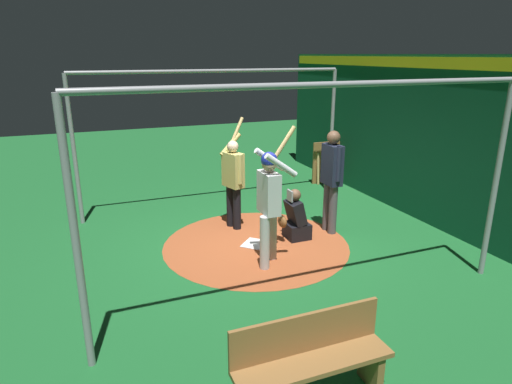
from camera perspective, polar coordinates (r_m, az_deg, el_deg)
The scene contains 12 objects.
ground_plane at distance 7.63m, azimuth 0.00°, elevation -6.82°, with size 26.65×26.65×0.00m, color #195B28.
dirt_circle at distance 7.63m, azimuth 0.00°, elevation -6.80°, with size 3.18×3.18×0.01m, color #9E4C28.
home_plate at distance 7.63m, azimuth 0.00°, elevation -6.74°, with size 0.42×0.42×0.01m, color white.
batter at distance 6.60m, azimuth 1.76°, elevation -0.69°, with size 0.68×0.49×2.12m.
catcher at distance 7.78m, azimuth 5.07°, elevation -3.58°, with size 0.58×0.40×0.91m.
umpire at distance 7.96m, azimuth 9.75°, elevation 2.08°, with size 0.23×0.49×1.87m.
visitor at distance 8.09m, azimuth -2.94°, elevation 1.80°, with size 0.54×0.58×2.03m.
back_wall at distance 9.03m, azimuth 21.45°, elevation 6.31°, with size 0.23×10.65×3.13m.
cage_frame at distance 7.05m, azimuth 0.00°, elevation 8.25°, with size 5.57×4.48×2.85m.
bat_rack at distance 11.37m, azimuth 10.03°, elevation 3.70°, with size 1.18×0.21×1.05m.
bench at distance 4.39m, azimuth 7.13°, elevation -20.58°, with size 1.53×0.36×0.85m.
baseball_0 at distance 7.44m, azimuth 2.27°, elevation -7.13°, with size 0.07×0.07×0.07m, color white.
Camera 1 is at (2.58, 6.47, 3.13)m, focal length 30.93 mm.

